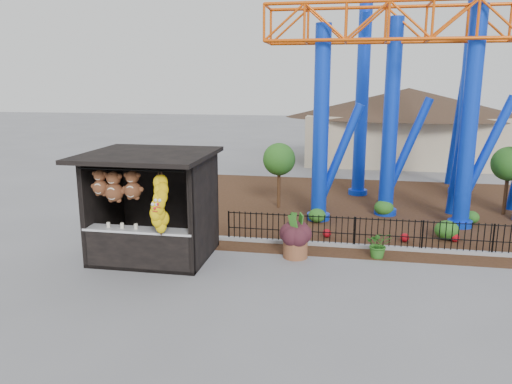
% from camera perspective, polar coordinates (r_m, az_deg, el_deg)
% --- Properties ---
extents(ground, '(120.00, 120.00, 0.00)m').
position_cam_1_polar(ground, '(13.30, -1.07, -9.86)').
color(ground, slate).
rests_on(ground, ground).
extents(mulch_bed, '(18.00, 12.00, 0.02)m').
position_cam_1_polar(mulch_bed, '(20.73, 14.38, -1.91)').
color(mulch_bed, '#331E11').
rests_on(mulch_bed, ground).
extents(curb, '(18.00, 0.18, 0.12)m').
position_cam_1_polar(curb, '(15.93, 15.51, -6.23)').
color(curb, gray).
rests_on(curb, ground).
extents(prize_booth, '(3.50, 3.40, 3.12)m').
position_cam_1_polar(prize_booth, '(14.47, -12.04, -1.85)').
color(prize_booth, black).
rests_on(prize_booth, ground).
extents(picket_fence, '(12.20, 0.06, 1.00)m').
position_cam_1_polar(picket_fence, '(15.91, 18.84, -4.81)').
color(picket_fence, black).
rests_on(picket_fence, ground).
extents(roller_coaster, '(11.00, 6.37, 10.82)m').
position_cam_1_polar(roller_coaster, '(20.47, 18.61, 15.84)').
color(roller_coaster, '#0C36D5').
rests_on(roller_coaster, ground).
extents(terracotta_planter, '(0.80, 0.80, 0.60)m').
position_cam_1_polar(terracotta_planter, '(14.75, 4.52, -6.33)').
color(terracotta_planter, brown).
rests_on(terracotta_planter, ground).
extents(planter_foliage, '(0.70, 0.70, 0.64)m').
position_cam_1_polar(planter_foliage, '(14.56, 4.56, -4.02)').
color(planter_foliage, '#34151B').
rests_on(planter_foliage, terracotta_planter).
extents(potted_plant, '(0.76, 0.67, 0.82)m').
position_cam_1_polar(potted_plant, '(15.07, 13.86, -5.83)').
color(potted_plant, '#215E1B').
rests_on(potted_plant, ground).
extents(landscaping, '(7.70, 3.69, 0.62)m').
position_cam_1_polar(landscaping, '(18.42, 18.06, -3.10)').
color(landscaping, '#255819').
rests_on(landscaping, mulch_bed).
extents(pavilion, '(15.00, 15.00, 4.80)m').
position_cam_1_polar(pavilion, '(32.29, 16.93, 8.58)').
color(pavilion, '#BFAD8C').
rests_on(pavilion, ground).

